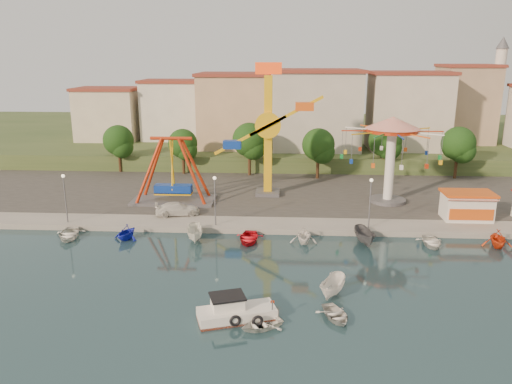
# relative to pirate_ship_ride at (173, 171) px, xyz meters

# --- Properties ---
(ground) EXTENTS (200.00, 200.00, 0.00)m
(ground) POSITION_rel_pirate_ship_ride_xyz_m (14.31, -21.46, -4.39)
(ground) COLOR #122933
(ground) RESTS_ON ground
(quay_deck) EXTENTS (200.00, 100.00, 0.60)m
(quay_deck) POSITION_rel_pirate_ship_ride_xyz_m (14.31, 40.54, -4.09)
(quay_deck) COLOR #9E998E
(quay_deck) RESTS_ON ground
(asphalt_pad) EXTENTS (90.00, 28.00, 0.01)m
(asphalt_pad) POSITION_rel_pirate_ship_ride_xyz_m (14.31, 8.54, -3.79)
(asphalt_pad) COLOR #4C4944
(asphalt_pad) RESTS_ON quay_deck
(hill_terrace) EXTENTS (200.00, 60.00, 3.00)m
(hill_terrace) POSITION_rel_pirate_ship_ride_xyz_m (14.31, 45.54, -2.89)
(hill_terrace) COLOR #384C26
(hill_terrace) RESTS_ON ground
(pirate_ship_ride) EXTENTS (10.00, 5.00, 8.00)m
(pirate_ship_ride) POSITION_rel_pirate_ship_ride_xyz_m (0.00, 0.00, 0.00)
(pirate_ship_ride) COLOR #59595E
(pirate_ship_ride) RESTS_ON quay_deck
(kamikaze_tower) EXTENTS (8.98, 3.10, 16.50)m
(kamikaze_tower) POSITION_rel_pirate_ship_ride_xyz_m (11.86, 3.56, 3.94)
(kamikaze_tower) COLOR #59595E
(kamikaze_tower) RESTS_ON quay_deck
(wave_swinger) EXTENTS (11.60, 11.60, 10.40)m
(wave_swinger) POSITION_rel_pirate_ship_ride_xyz_m (26.13, 1.29, 3.80)
(wave_swinger) COLOR #59595E
(wave_swinger) RESTS_ON quay_deck
(booth_left) EXTENTS (5.40, 3.78, 3.08)m
(booth_left) POSITION_rel_pirate_ship_ride_xyz_m (33.37, -4.98, -2.23)
(booth_left) COLOR white
(booth_left) RESTS_ON quay_deck
(lamp_post_0) EXTENTS (0.14, 0.14, 5.00)m
(lamp_post_0) POSITION_rel_pirate_ship_ride_xyz_m (-9.69, -8.46, -1.29)
(lamp_post_0) COLOR #59595E
(lamp_post_0) RESTS_ON quay_deck
(lamp_post_1) EXTENTS (0.14, 0.14, 5.00)m
(lamp_post_1) POSITION_rel_pirate_ship_ride_xyz_m (6.31, -8.46, -1.29)
(lamp_post_1) COLOR #59595E
(lamp_post_1) RESTS_ON quay_deck
(lamp_post_2) EXTENTS (0.14, 0.14, 5.00)m
(lamp_post_2) POSITION_rel_pirate_ship_ride_xyz_m (22.31, -8.46, -1.29)
(lamp_post_2) COLOR #59595E
(lamp_post_2) RESTS_ON quay_deck
(tree_0) EXTENTS (4.60, 4.60, 7.19)m
(tree_0) POSITION_rel_pirate_ship_ride_xyz_m (-11.69, 15.51, 1.08)
(tree_0) COLOR #382314
(tree_0) RESTS_ON quay_deck
(tree_1) EXTENTS (4.35, 4.35, 6.80)m
(tree_1) POSITION_rel_pirate_ship_ride_xyz_m (-1.69, 14.78, 0.81)
(tree_1) COLOR #382314
(tree_1) RESTS_ON quay_deck
(tree_2) EXTENTS (5.02, 5.02, 7.85)m
(tree_2) POSITION_rel_pirate_ship_ride_xyz_m (8.31, 14.34, 1.52)
(tree_2) COLOR #382314
(tree_2) RESTS_ON quay_deck
(tree_3) EXTENTS (4.68, 4.68, 7.32)m
(tree_3) POSITION_rel_pirate_ship_ride_xyz_m (18.31, 12.90, 1.16)
(tree_3) COLOR #382314
(tree_3) RESTS_ON quay_deck
(tree_4) EXTENTS (4.86, 4.86, 7.60)m
(tree_4) POSITION_rel_pirate_ship_ride_xyz_m (28.31, 15.89, 1.35)
(tree_4) COLOR #382314
(tree_4) RESTS_ON quay_deck
(tree_5) EXTENTS (4.83, 4.83, 7.54)m
(tree_5) POSITION_rel_pirate_ship_ride_xyz_m (38.31, 14.07, 1.31)
(tree_5) COLOR #382314
(tree_5) RESTS_ON quay_deck
(building_0) EXTENTS (9.26, 9.53, 11.87)m
(building_0) POSITION_rel_pirate_ship_ride_xyz_m (-19.06, 24.60, 4.54)
(building_0) COLOR beige
(building_0) RESTS_ON hill_terrace
(building_1) EXTENTS (12.33, 9.01, 8.63)m
(building_1) POSITION_rel_pirate_ship_ride_xyz_m (-7.02, 29.92, 2.92)
(building_1) COLOR silver
(building_1) RESTS_ON hill_terrace
(building_2) EXTENTS (11.95, 9.28, 11.23)m
(building_2) POSITION_rel_pirate_ship_ride_xyz_m (6.12, 30.50, 4.22)
(building_2) COLOR tan
(building_2) RESTS_ON hill_terrace
(building_3) EXTENTS (12.59, 10.50, 9.20)m
(building_3) POSITION_rel_pirate_ship_ride_xyz_m (19.91, 27.34, 3.20)
(building_3) COLOR beige
(building_3) RESTS_ON hill_terrace
(building_4) EXTENTS (10.75, 9.23, 9.24)m
(building_4) POSITION_rel_pirate_ship_ride_xyz_m (33.38, 30.74, 3.22)
(building_4) COLOR beige
(building_4) RESTS_ON hill_terrace
(building_5) EXTENTS (12.77, 10.96, 11.21)m
(building_5) POSITION_rel_pirate_ship_ride_xyz_m (46.68, 28.87, 4.21)
(building_5) COLOR tan
(building_5) RESTS_ON hill_terrace
(minaret) EXTENTS (2.80, 2.80, 18.00)m
(minaret) POSITION_rel_pirate_ship_ride_xyz_m (50.31, 32.54, 8.15)
(minaret) COLOR silver
(minaret) RESTS_ON hill_terrace
(cabin_motorboat) EXTENTS (5.80, 3.67, 1.91)m
(cabin_motorboat) POSITION_rel_pirate_ship_ride_xyz_m (10.14, -26.72, -3.88)
(cabin_motorboat) COLOR white
(cabin_motorboat) RESTS_ON ground
(rowboat_a) EXTENTS (3.12, 3.66, 0.64)m
(rowboat_a) POSITION_rel_pirate_ship_ride_xyz_m (17.22, -26.28, -4.07)
(rowboat_a) COLOR silver
(rowboat_a) RESTS_ON ground
(rowboat_b) EXTENTS (3.69, 3.36, 0.62)m
(rowboat_b) POSITION_rel_pirate_ship_ride_xyz_m (12.07, -27.83, -4.08)
(rowboat_b) COLOR white
(rowboat_b) RESTS_ON ground
(skiff) EXTENTS (2.87, 4.10, 1.49)m
(skiff) POSITION_rel_pirate_ship_ride_xyz_m (17.33, -22.85, -3.65)
(skiff) COLOR white
(skiff) RESTS_ON ground
(van) EXTENTS (5.22, 3.14, 1.42)m
(van) POSITION_rel_pirate_ship_ride_xyz_m (1.59, -5.30, -3.09)
(van) COLOR silver
(van) RESTS_ON quay_deck
(moored_boat_0) EXTENTS (3.69, 4.58, 0.84)m
(moored_boat_0) POSITION_rel_pirate_ship_ride_xyz_m (-8.26, -11.66, -3.97)
(moored_boat_0) COLOR white
(moored_boat_0) RESTS_ON ground
(moored_boat_1) EXTENTS (3.30, 3.57, 1.55)m
(moored_boat_1) POSITION_rel_pirate_ship_ride_xyz_m (-2.30, -11.66, -3.62)
(moored_boat_1) COLOR #141FB5
(moored_boat_1) RESTS_ON ground
(moored_boat_2) EXTENTS (2.10, 4.17, 1.54)m
(moored_boat_2) POSITION_rel_pirate_ship_ride_xyz_m (4.69, -11.66, -3.62)
(moored_boat_2) COLOR silver
(moored_boat_2) RESTS_ON ground
(moored_boat_3) EXTENTS (2.98, 4.04, 0.81)m
(moored_boat_3) POSITION_rel_pirate_ship_ride_xyz_m (10.03, -11.66, -3.99)
(moored_boat_3) COLOR red
(moored_boat_3) RESTS_ON ground
(moored_boat_4) EXTENTS (2.71, 3.13, 1.63)m
(moored_boat_4) POSITION_rel_pirate_ship_ride_xyz_m (15.48, -11.66, -3.58)
(moored_boat_4) COLOR white
(moored_boat_4) RESTS_ON ground
(moored_boat_5) EXTENTS (2.19, 4.34, 1.60)m
(moored_boat_5) POSITION_rel_pirate_ship_ride_xyz_m (21.45, -11.66, -3.59)
(moored_boat_5) COLOR #515156
(moored_boat_5) RESTS_ON ground
(moored_boat_6) EXTENTS (2.65, 3.62, 0.73)m
(moored_boat_6) POSITION_rel_pirate_ship_ride_xyz_m (27.88, -11.66, -4.03)
(moored_boat_6) COLOR white
(moored_boat_6) RESTS_ON ground
(moored_boat_7) EXTENTS (3.43, 3.80, 1.75)m
(moored_boat_7) POSITION_rel_pirate_ship_ride_xyz_m (34.14, -11.66, -3.52)
(moored_boat_7) COLOR red
(moored_boat_7) RESTS_ON ground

